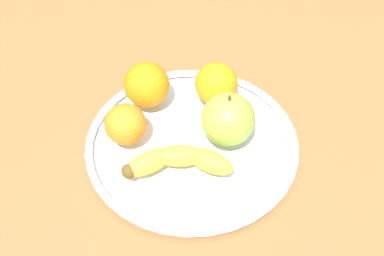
{
  "coord_description": "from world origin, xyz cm",
  "views": [
    {
      "loc": [
        -12.84,
        52.93,
        66.32
      ],
      "look_at": [
        0.0,
        0.0,
        4.8
      ],
      "focal_mm": 50.54,
      "sensor_mm": 36.0,
      "label": 1
    }
  ],
  "objects_px": {
    "orange_front_right": "(125,124)",
    "orange_center": "(147,85)",
    "apple": "(228,119)",
    "fruit_bowl": "(192,144)",
    "banana": "(177,160)",
    "orange_front_left": "(216,84)"
  },
  "relations": [
    {
      "from": "fruit_bowl",
      "to": "banana",
      "type": "xyz_separation_m",
      "value": [
        0.01,
        0.06,
        0.03
      ]
    },
    {
      "from": "orange_center",
      "to": "fruit_bowl",
      "type": "bearing_deg",
      "value": 143.71
    },
    {
      "from": "fruit_bowl",
      "to": "orange_front_right",
      "type": "bearing_deg",
      "value": 10.48
    },
    {
      "from": "fruit_bowl",
      "to": "orange_center",
      "type": "xyz_separation_m",
      "value": [
        0.09,
        -0.07,
        0.05
      ]
    },
    {
      "from": "apple",
      "to": "orange_center",
      "type": "relative_size",
      "value": 1.22
    },
    {
      "from": "orange_front_left",
      "to": "orange_center",
      "type": "relative_size",
      "value": 0.94
    },
    {
      "from": "banana",
      "to": "apple",
      "type": "height_order",
      "value": "apple"
    },
    {
      "from": "banana",
      "to": "orange_front_left",
      "type": "xyz_separation_m",
      "value": [
        -0.03,
        -0.15,
        0.02
      ]
    },
    {
      "from": "banana",
      "to": "apple",
      "type": "bearing_deg",
      "value": -143.54
    },
    {
      "from": "banana",
      "to": "orange_center",
      "type": "bearing_deg",
      "value": -70.92
    },
    {
      "from": "banana",
      "to": "orange_front_right",
      "type": "relative_size",
      "value": 2.56
    },
    {
      "from": "apple",
      "to": "orange_front_right",
      "type": "xyz_separation_m",
      "value": [
        0.15,
        0.04,
        -0.01
      ]
    },
    {
      "from": "orange_front_right",
      "to": "orange_center",
      "type": "relative_size",
      "value": 0.87
    },
    {
      "from": "banana",
      "to": "orange_front_right",
      "type": "xyz_separation_m",
      "value": [
        0.09,
        -0.04,
        0.02
      ]
    },
    {
      "from": "fruit_bowl",
      "to": "apple",
      "type": "bearing_deg",
      "value": -158.57
    },
    {
      "from": "apple",
      "to": "orange_front_right",
      "type": "bearing_deg",
      "value": 14.33
    },
    {
      "from": "fruit_bowl",
      "to": "apple",
      "type": "relative_size",
      "value": 3.68
    },
    {
      "from": "apple",
      "to": "orange_front_right",
      "type": "distance_m",
      "value": 0.16
    },
    {
      "from": "apple",
      "to": "orange_front_left",
      "type": "xyz_separation_m",
      "value": [
        0.03,
        -0.08,
        -0.01
      ]
    },
    {
      "from": "fruit_bowl",
      "to": "banana",
      "type": "bearing_deg",
      "value": 80.61
    },
    {
      "from": "fruit_bowl",
      "to": "banana",
      "type": "height_order",
      "value": "banana"
    },
    {
      "from": "orange_front_left",
      "to": "orange_front_right",
      "type": "xyz_separation_m",
      "value": [
        0.12,
        0.12,
        -0.0
      ]
    }
  ]
}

